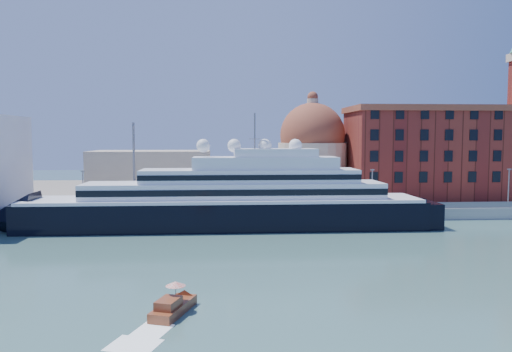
{
  "coord_description": "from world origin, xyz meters",
  "views": [
    {
      "loc": [
        -1.49,
        -72.11,
        17.45
      ],
      "look_at": [
        4.49,
        18.0,
        10.43
      ],
      "focal_mm": 35.0,
      "sensor_mm": 36.0,
      "label": 1
    }
  ],
  "objects": [
    {
      "name": "ground",
      "position": [
        0.0,
        0.0,
        0.0
      ],
      "size": [
        400.0,
        400.0,
        0.0
      ],
      "primitive_type": "plane",
      "color": "#365E5D",
      "rests_on": "ground"
    },
    {
      "name": "quay",
      "position": [
        0.0,
        34.0,
        1.25
      ],
      "size": [
        180.0,
        10.0,
        2.5
      ],
      "primitive_type": "cube",
      "color": "gray",
      "rests_on": "ground"
    },
    {
      "name": "land",
      "position": [
        0.0,
        75.0,
        1.0
      ],
      "size": [
        260.0,
        72.0,
        2.0
      ],
      "primitive_type": "cube",
      "color": "slate",
      "rests_on": "ground"
    },
    {
      "name": "quay_fence",
      "position": [
        0.0,
        29.5,
        3.1
      ],
      "size": [
        180.0,
        0.1,
        1.2
      ],
      "primitive_type": "cube",
      "color": "slate",
      "rests_on": "quay"
    },
    {
      "name": "superyacht",
      "position": [
        -3.65,
        23.0,
        4.45
      ],
      "size": [
        86.24,
        11.96,
        25.77
      ],
      "color": "black",
      "rests_on": "ground"
    },
    {
      "name": "water_taxi",
      "position": [
        -6.53,
        -23.53,
        0.78
      ],
      "size": [
        4.37,
        7.19,
        3.24
      ],
      "rotation": [
        0.0,
        0.0,
        -0.33
      ],
      "color": "brown",
      "rests_on": "ground"
    },
    {
      "name": "warehouse",
      "position": [
        52.0,
        52.0,
        13.79
      ],
      "size": [
        43.0,
        19.0,
        23.25
      ],
      "color": "maroon",
      "rests_on": "land"
    },
    {
      "name": "church",
      "position": [
        6.39,
        57.72,
        10.91
      ],
      "size": [
        66.0,
        18.0,
        25.5
      ],
      "color": "beige",
      "rests_on": "land"
    },
    {
      "name": "lamp_posts",
      "position": [
        -12.67,
        32.27,
        9.84
      ],
      "size": [
        120.8,
        2.4,
        18.0
      ],
      "color": "slate",
      "rests_on": "quay"
    }
  ]
}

